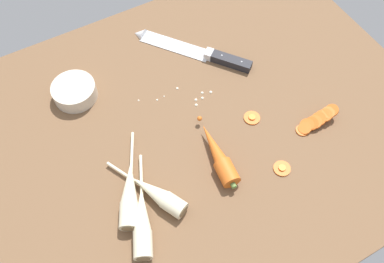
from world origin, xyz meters
The scene contains 11 objects.
ground_plane centered at (0.00, 0.00, -2.00)cm, with size 120.00×90.00×4.00cm, color brown.
chefs_knife centered at (12.46, 22.02, 0.65)cm, with size 23.95×29.48×4.18cm.
whole_carrot centered at (1.94, -10.90, 2.10)cm, with size 5.89×20.45×4.20cm.
parsnip_front centered at (-14.49, -12.63, 1.98)cm, with size 11.68×20.12×4.00cm.
parsnip_mid_left centered at (-20.01, -16.49, 1.98)cm, with size 11.83×22.87×4.00cm.
parsnip_mid_right centered at (-19.74, -9.53, 1.98)cm, with size 12.83×22.48×4.00cm.
carrot_slice_stack centered at (27.99, -13.90, 1.44)cm, with size 11.63×3.84×3.73cm.
carrot_slice_stray_near centered at (13.64, -20.04, 0.36)cm, with size 4.00×4.00×0.70cm.
carrot_slice_stray_mid centered at (15.28, -5.04, 0.36)cm, with size 4.06×4.06×0.70cm.
prep_bowl centered at (-20.32, 22.48, 2.15)cm, with size 11.00×11.00×4.00cm.
mince_crumbs centered at (5.62, 7.82, 0.36)cm, with size 18.04×9.04×0.79cm.
Camera 1 is at (-25.02, -47.00, 85.74)cm, focal length 38.76 mm.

